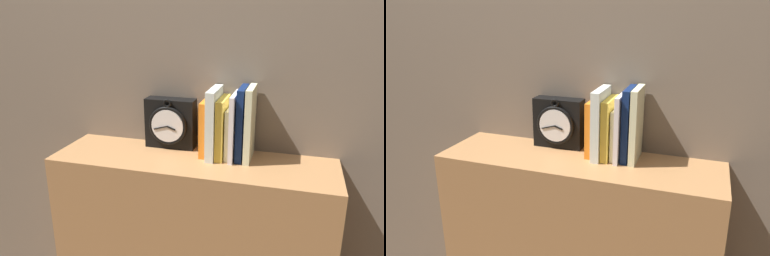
{
  "view_description": "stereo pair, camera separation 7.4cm",
  "coord_description": "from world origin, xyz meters",
  "views": [
    {
      "loc": [
        0.34,
        -1.18,
        1.38
      ],
      "look_at": [
        0.0,
        0.0,
        0.98
      ],
      "focal_mm": 35.0,
      "sensor_mm": 36.0,
      "label": 1
    },
    {
      "loc": [
        0.41,
        -1.16,
        1.38
      ],
      "look_at": [
        0.0,
        0.0,
        0.98
      ],
      "focal_mm": 35.0,
      "sensor_mm": 36.0,
      "label": 2
    }
  ],
  "objects": [
    {
      "name": "book_slot4_white",
      "position": [
        0.14,
        0.06,
        0.98
      ],
      "size": [
        0.02,
        0.15,
        0.23
      ],
      "color": "white",
      "rests_on": "bookshelf"
    },
    {
      "name": "wall_back",
      "position": [
        0.0,
        0.17,
        1.3
      ],
      "size": [
        6.0,
        0.05,
        2.6
      ],
      "color": "#756656",
      "rests_on": "ground_plane"
    },
    {
      "name": "clock",
      "position": [
        -0.11,
        0.1,
        0.96
      ],
      "size": [
        0.19,
        0.08,
        0.2
      ],
      "color": "black",
      "rests_on": "bookshelf"
    },
    {
      "name": "book_slot6_cream",
      "position": [
        0.19,
        0.06,
        1.0
      ],
      "size": [
        0.02,
        0.14,
        0.26
      ],
      "color": "beige",
      "rests_on": "bookshelf"
    },
    {
      "name": "book_slot5_navy",
      "position": [
        0.16,
        0.07,
        0.99
      ],
      "size": [
        0.02,
        0.14,
        0.26
      ],
      "color": "#0F2151",
      "rests_on": "bookshelf"
    },
    {
      "name": "book_slot0_orange",
      "position": [
        0.04,
        0.07,
        0.97
      ],
      "size": [
        0.03,
        0.13,
        0.2
      ],
      "color": "orange",
      "rests_on": "bookshelf"
    },
    {
      "name": "book_slot1_white",
      "position": [
        0.07,
        0.06,
        0.99
      ],
      "size": [
        0.03,
        0.16,
        0.25
      ],
      "color": "silver",
      "rests_on": "bookshelf"
    },
    {
      "name": "book_slot3_cream",
      "position": [
        0.12,
        0.07,
        0.96
      ],
      "size": [
        0.02,
        0.13,
        0.18
      ],
      "color": "beige",
      "rests_on": "bookshelf"
    },
    {
      "name": "book_slot2_yellow",
      "position": [
        0.1,
        0.06,
        0.97
      ],
      "size": [
        0.03,
        0.15,
        0.21
      ],
      "color": "yellow",
      "rests_on": "bookshelf"
    }
  ]
}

